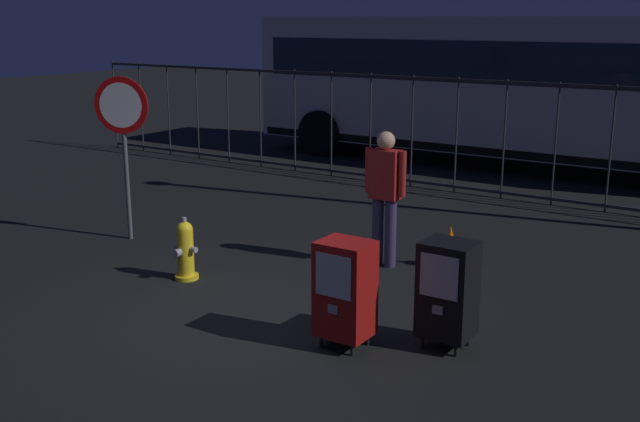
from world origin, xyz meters
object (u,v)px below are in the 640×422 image
object	(u,v)px
fire_hydrant	(185,250)
pedestrian	(385,191)
stop_sign	(123,124)
bus_near	(503,81)
newspaper_box_primary	(448,289)
newspaper_box_secondary	(345,289)
traffic_cone	(450,247)

from	to	relation	value
fire_hydrant	pedestrian	size ratio (longest dim) A/B	0.45
stop_sign	bus_near	size ratio (longest dim) A/B	0.21
stop_sign	pedestrian	bearing A→B (deg)	14.78
newspaper_box_primary	pedestrian	distance (m)	2.46
fire_hydrant	newspaper_box_primary	bearing A→B (deg)	-1.26
newspaper_box_primary	stop_sign	world-z (taller)	stop_sign
pedestrian	bus_near	bearing A→B (deg)	99.76
newspaper_box_secondary	stop_sign	size ratio (longest dim) A/B	0.46
fire_hydrant	bus_near	distance (m)	9.10
stop_sign	pedestrian	distance (m)	3.68
pedestrian	bus_near	xyz separation A→B (m)	(-1.25, 7.27, 0.76)
fire_hydrant	pedestrian	xyz separation A→B (m)	(1.69, 1.72, 0.60)
traffic_cone	newspaper_box_secondary	bearing A→B (deg)	-87.03
traffic_cone	bus_near	bearing A→B (deg)	105.92
fire_hydrant	stop_sign	bearing A→B (deg)	156.27
stop_sign	traffic_cone	xyz separation A→B (m)	(4.22, 1.29, -1.34)
stop_sign	fire_hydrant	bearing A→B (deg)	-23.73
newspaper_box_primary	traffic_cone	bearing A→B (deg)	113.27
stop_sign	pedestrian	xyz separation A→B (m)	(3.50, 0.92, -0.65)
pedestrian	bus_near	size ratio (longest dim) A/B	0.16
pedestrian	traffic_cone	size ratio (longest dim) A/B	3.15
fire_hydrant	bus_near	world-z (taller)	bus_near
newspaper_box_primary	bus_near	size ratio (longest dim) A/B	0.10
newspaper_box_primary	bus_near	distance (m)	9.58
newspaper_box_secondary	bus_near	xyz separation A→B (m)	(-2.11, 9.57, 1.14)
newspaper_box_primary	bus_near	world-z (taller)	bus_near
traffic_cone	bus_near	xyz separation A→B (m)	(-1.97, 6.90, 1.45)
fire_hydrant	newspaper_box_secondary	world-z (taller)	newspaper_box_secondary
stop_sign	traffic_cone	world-z (taller)	stop_sign
stop_sign	traffic_cone	size ratio (longest dim) A/B	4.21
fire_hydrant	bus_near	bearing A→B (deg)	87.22
pedestrian	newspaper_box_secondary	bearing A→B (deg)	-69.59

